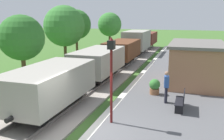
% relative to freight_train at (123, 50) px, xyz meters
% --- Properties ---
extents(ground_plane, '(160.00, 160.00, 0.00)m').
position_rel_freight_train_xyz_m(ground_plane, '(2.40, -15.18, -1.46)').
color(ground_plane, '#3D6628').
extents(platform_edge_stripe, '(0.36, 60.00, 0.01)m').
position_rel_freight_train_xyz_m(platform_edge_stripe, '(2.80, -15.18, -1.21)').
color(platform_edge_stripe, silver).
rests_on(platform_edge_stripe, platform_slab).
extents(track_ballast, '(3.80, 60.00, 0.12)m').
position_rel_freight_train_xyz_m(track_ballast, '(-0.00, -15.18, -1.40)').
color(track_ballast, '#9E9389').
rests_on(track_ballast, ground).
extents(rail_near, '(0.07, 60.00, 0.14)m').
position_rel_freight_train_xyz_m(rail_near, '(0.72, -15.18, -1.27)').
color(rail_near, slate).
rests_on(rail_near, track_ballast).
extents(rail_far, '(0.07, 60.00, 0.14)m').
position_rel_freight_train_xyz_m(rail_far, '(-0.72, -15.18, -1.27)').
color(rail_far, slate).
rests_on(rail_far, track_ballast).
extents(freight_train, '(2.50, 32.60, 2.72)m').
position_rel_freight_train_xyz_m(freight_train, '(0.00, 0.00, 0.00)').
color(freight_train, gray).
rests_on(freight_train, rail_near).
extents(station_hut, '(3.50, 5.80, 2.78)m').
position_rel_freight_train_xyz_m(station_hut, '(6.80, -6.11, 0.19)').
color(station_hut, '#9E6B4C').
rests_on(station_hut, platform_slab).
extents(bench_near_hut, '(0.42, 1.50, 0.91)m').
position_rel_freight_train_xyz_m(bench_near_hut, '(6.12, -11.63, -0.74)').
color(bench_near_hut, black).
rests_on(bench_near_hut, platform_slab).
extents(person_waiting, '(0.29, 0.41, 1.71)m').
position_rel_freight_train_xyz_m(person_waiting, '(5.30, -10.83, -0.28)').
color(person_waiting, black).
rests_on(person_waiting, platform_slab).
extents(potted_planter, '(0.64, 0.64, 0.92)m').
position_rel_freight_train_xyz_m(potted_planter, '(4.52, -9.55, -0.74)').
color(potted_planter, brown).
rests_on(potted_planter, platform_slab).
extents(lamp_post_near, '(0.28, 0.28, 3.70)m').
position_rel_freight_train_xyz_m(lamp_post_near, '(3.32, -14.11, 1.34)').
color(lamp_post_near, '#591414').
rests_on(lamp_post_near, platform_slab).
extents(tree_trackside_mid, '(2.91, 2.91, 4.88)m').
position_rel_freight_train_xyz_m(tree_trackside_mid, '(-3.91, -10.33, 1.94)').
color(tree_trackside_mid, '#4C3823').
rests_on(tree_trackside_mid, ground).
extents(tree_trackside_far, '(3.74, 3.74, 5.74)m').
position_rel_freight_train_xyz_m(tree_trackside_far, '(-4.74, -3.14, 2.39)').
color(tree_trackside_far, '#4C3823').
rests_on(tree_trackside_far, ground).
extents(tree_field_left, '(3.44, 3.44, 5.51)m').
position_rel_freight_train_xyz_m(tree_field_left, '(-6.51, 2.99, 2.31)').
color(tree_field_left, '#4C3823').
rests_on(tree_field_left, ground).
extents(tree_field_distant, '(3.17, 3.17, 5.23)m').
position_rel_freight_train_xyz_m(tree_field_distant, '(-4.23, 8.47, 2.17)').
color(tree_field_distant, '#4C3823').
rests_on(tree_field_distant, ground).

